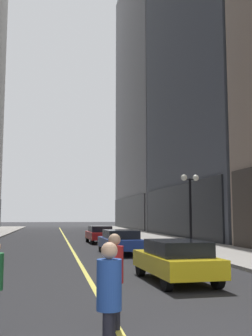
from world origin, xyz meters
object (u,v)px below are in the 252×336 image
at_px(car_yellow, 176,259).
at_px(pedestrian_in_blue_hoodie, 109,297).
at_px(car_blue, 120,241).
at_px(car_red, 100,234).
at_px(pedestrian_in_red_jacket, 114,273).
at_px(street_lamp_right_mid, 190,195).

distance_m(car_yellow, pedestrian_in_blue_hoodie, 7.87).
xyz_separation_m(car_yellow, car_blue, (-0.20, 9.72, 0.00)).
relative_size(car_red, pedestrian_in_red_jacket, 2.44).
height_order(car_blue, pedestrian_in_blue_hoodie, pedestrian_in_blue_hoodie).
bearing_deg(street_lamp_right_mid, pedestrian_in_red_jacket, -114.40).
relative_size(pedestrian_in_red_jacket, street_lamp_right_mid, 0.40).
relative_size(pedestrian_in_blue_hoodie, street_lamp_right_mid, 0.39).
bearing_deg(pedestrian_in_blue_hoodie, car_red, 83.78).
height_order(car_yellow, car_red, same).
bearing_deg(pedestrian_in_red_jacket, car_blue, 80.22).
bearing_deg(car_yellow, pedestrian_in_blue_hoodie, -113.59).
bearing_deg(car_blue, pedestrian_in_red_jacket, -99.78).
bearing_deg(car_yellow, car_blue, 91.21).
height_order(car_yellow, pedestrian_in_blue_hoodie, pedestrian_in_blue_hoodie).
relative_size(car_blue, pedestrian_in_blue_hoodie, 2.65).
distance_m(car_red, street_lamp_right_mid, 10.81).
height_order(pedestrian_in_red_jacket, street_lamp_right_mid, street_lamp_right_mid).
bearing_deg(pedestrian_in_blue_hoodie, street_lamp_right_mid, 67.28).
bearing_deg(car_red, pedestrian_in_blue_hoodie, -96.22).
height_order(car_red, street_lamp_right_mid, street_lamp_right_mid).
relative_size(car_yellow, pedestrian_in_red_jacket, 2.41).
height_order(car_yellow, pedestrian_in_red_jacket, pedestrian_in_red_jacket).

